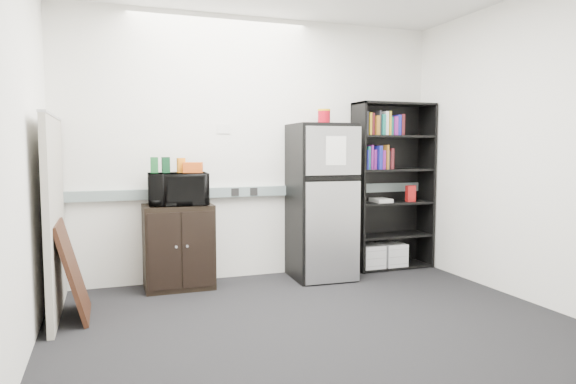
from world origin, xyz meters
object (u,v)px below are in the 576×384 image
object	(u,v)px
cubicle_partition	(55,215)
cabinet	(179,247)
microwave	(178,189)
refrigerator	(321,202)
bookshelf	(391,182)

from	to	relation	value
cubicle_partition	cabinet	world-z (taller)	cubicle_partition
microwave	refrigerator	size ratio (longest dim) A/B	0.34
bookshelf	cabinet	distance (m)	2.43
cabinet	bookshelf	bearing A→B (deg)	1.59
cabinet	refrigerator	world-z (taller)	refrigerator
refrigerator	bookshelf	bearing A→B (deg)	11.47
bookshelf	microwave	xyz separation A→B (m)	(-2.37, -0.08, -0.01)
bookshelf	microwave	distance (m)	2.37
bookshelf	cubicle_partition	bearing A→B (deg)	-171.87
cabinet	refrigerator	size ratio (longest dim) A/B	0.51
bookshelf	refrigerator	size ratio (longest dim) A/B	1.16
cubicle_partition	cabinet	bearing A→B (deg)	21.99
microwave	refrigerator	xyz separation A→B (m)	(1.45, -0.06, -0.17)
bookshelf	refrigerator	bearing A→B (deg)	-170.92
cabinet	microwave	bearing A→B (deg)	-90.00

